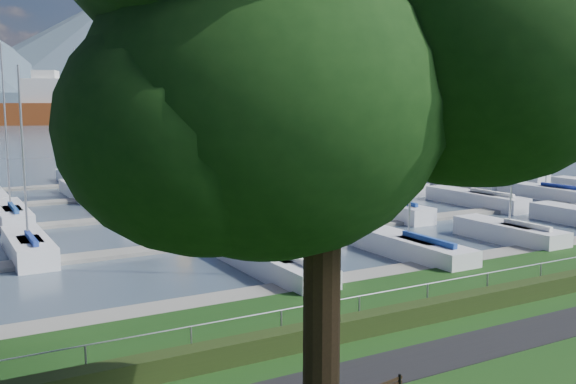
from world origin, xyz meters
TOP-DOWN VIEW (x-y plane):
  - path at (0.00, -3.00)m, footprint 160.00×2.00m
  - hedge at (0.00, -0.40)m, footprint 80.00×0.70m
  - fence at (0.00, 0.00)m, footprint 80.00×0.04m
  - docks at (0.00, 26.00)m, footprint 90.00×41.60m
  - tree at (-10.81, -7.34)m, footprint 10.02×8.59m
  - crane at (-0.81, 30.12)m, footprint 7.99×12.80m
  - cargo_ship_mid at (52.19, 216.44)m, footprint 104.29×55.22m
  - cargo_ship_east at (172.90, 180.11)m, footprint 77.49×38.88m
  - sailboat_fleet at (-1.24, 28.75)m, footprint 74.25×49.20m

SIDE VIEW (x-z plane):
  - docks at x=0.00m, z-range -0.34..-0.09m
  - path at x=0.00m, z-range -0.01..0.03m
  - hedge at x=0.00m, z-range 0.00..0.70m
  - fence at x=0.00m, z-range 1.18..1.22m
  - cargo_ship_mid at x=52.19m, z-range -7.26..14.24m
  - cargo_ship_east at x=172.90m, z-range -6.93..14.57m
  - crane at x=-0.81m, z-range -5.85..16.50m
  - sailboat_fleet at x=-1.24m, z-range -1.18..12.09m
  - tree at x=-10.81m, z-range 1.84..15.41m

